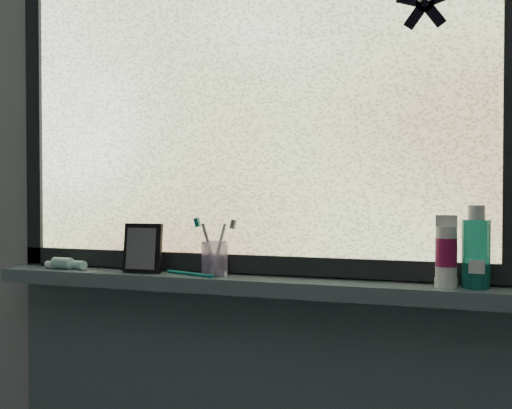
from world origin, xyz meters
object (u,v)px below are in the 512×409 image
object	(u,v)px
vanity_mirror	(143,248)
toothbrush_cup	(215,259)
mouthwash_bottle	(476,247)
cream_tube	(446,249)

from	to	relation	value
vanity_mirror	toothbrush_cup	xyz separation A→B (m)	(0.22, 0.01, -0.02)
vanity_mirror	toothbrush_cup	distance (m)	0.22
toothbrush_cup	mouthwash_bottle	distance (m)	0.67
vanity_mirror	mouthwash_bottle	size ratio (longest dim) A/B	0.86
toothbrush_cup	cream_tube	bearing A→B (deg)	-0.37
mouthwash_bottle	cream_tube	xyz separation A→B (m)	(-0.07, -0.01, -0.01)
toothbrush_cup	cream_tube	size ratio (longest dim) A/B	0.76
cream_tube	mouthwash_bottle	bearing A→B (deg)	10.80
cream_tube	toothbrush_cup	bearing A→B (deg)	179.63
vanity_mirror	cream_tube	distance (m)	0.82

